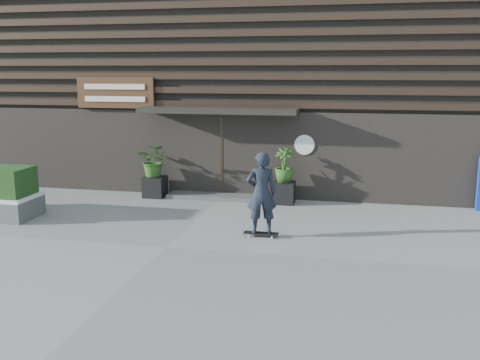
# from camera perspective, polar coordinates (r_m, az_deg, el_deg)

# --- Properties ---
(ground) EXTENTS (80.00, 80.00, 0.00)m
(ground) POSITION_cam_1_polar(r_m,az_deg,el_deg) (11.74, -7.65, -6.91)
(ground) COLOR gray
(ground) RESTS_ON ground
(entrance_step) EXTENTS (3.00, 0.80, 0.12)m
(entrance_step) POSITION_cam_1_polar(r_m,az_deg,el_deg) (15.97, -2.13, -1.70)
(entrance_step) COLOR #4A4A48
(entrance_step) RESTS_ON ground
(planter_pot_left) EXTENTS (0.60, 0.60, 0.60)m
(planter_pot_left) POSITION_cam_1_polar(r_m,az_deg,el_deg) (16.30, -8.80, -0.70)
(planter_pot_left) COLOR black
(planter_pot_left) RESTS_ON ground
(bamboo_left) EXTENTS (0.86, 0.75, 0.96)m
(bamboo_left) POSITION_cam_1_polar(r_m,az_deg,el_deg) (16.15, -8.88, 2.01)
(bamboo_left) COLOR #2D591E
(bamboo_left) RESTS_ON planter_pot_left
(planter_pot_right) EXTENTS (0.60, 0.60, 0.60)m
(planter_pot_right) POSITION_cam_1_polar(r_m,az_deg,el_deg) (15.38, 4.56, -1.32)
(planter_pot_right) COLOR black
(planter_pot_right) RESTS_ON ground
(bamboo_right) EXTENTS (0.54, 0.54, 0.96)m
(bamboo_right) POSITION_cam_1_polar(r_m,az_deg,el_deg) (15.23, 4.61, 1.55)
(bamboo_right) COLOR #2D591E
(bamboo_right) RESTS_ON planter_pot_right
(building) EXTENTS (18.00, 11.00, 8.00)m
(building) POSITION_cam_1_polar(r_m,az_deg,el_deg) (20.80, 1.48, 12.23)
(building) COLOR black
(building) RESTS_ON ground
(skateboarder) EXTENTS (0.78, 0.60, 1.92)m
(skateboarder) POSITION_cam_1_polar(r_m,az_deg,el_deg) (12.09, 2.23, -1.37)
(skateboarder) COLOR black
(skateboarder) RESTS_ON ground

